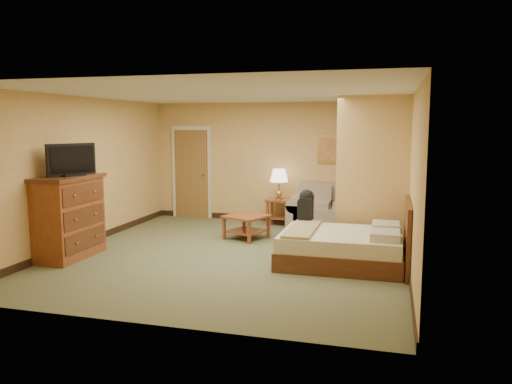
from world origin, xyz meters
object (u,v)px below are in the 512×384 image
(loveseat, at_px, (332,214))
(bed, at_px, (346,247))
(coffee_table, at_px, (246,222))
(dresser, at_px, (69,217))

(loveseat, height_order, bed, bed)
(coffee_table, xyz_separation_m, bed, (1.95, -1.26, -0.04))
(loveseat, xyz_separation_m, bed, (0.51, -2.67, -0.02))
(loveseat, bearing_deg, dresser, -137.81)
(coffee_table, height_order, bed, bed)
(dresser, xyz_separation_m, bed, (4.30, 0.76, -0.39))
(coffee_table, relative_size, bed, 0.47)
(dresser, bearing_deg, loveseat, 42.19)
(loveseat, xyz_separation_m, dresser, (-3.79, -3.43, 0.37))
(loveseat, xyz_separation_m, coffee_table, (-1.44, -1.41, 0.02))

